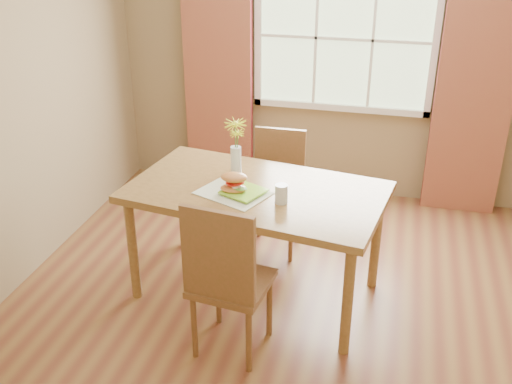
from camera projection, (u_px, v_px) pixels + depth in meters
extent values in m
cube|color=brown|center=(302.00, 303.00, 4.33)|extent=(4.20, 3.80, 0.02)
cube|color=#907B56|center=(344.00, 55.00, 5.39)|extent=(4.20, 0.02, 2.70)
cube|color=#907B56|center=(219.00, 308.00, 2.06)|extent=(4.20, 0.02, 2.70)
cube|color=#907B56|center=(11.00, 100.00, 4.18)|extent=(0.02, 3.80, 2.70)
cube|color=#B3CE9C|center=(344.00, 38.00, 5.29)|extent=(1.50, 0.02, 1.20)
cube|color=white|center=(340.00, 108.00, 5.55)|extent=(1.62, 0.04, 0.06)
cube|color=white|center=(258.00, 35.00, 5.44)|extent=(0.06, 0.04, 1.32)
cube|color=white|center=(436.00, 44.00, 5.10)|extent=(0.06, 0.04, 1.32)
cube|color=white|center=(344.00, 39.00, 5.27)|extent=(1.50, 0.03, 0.02)
cube|color=maroon|center=(218.00, 77.00, 5.63)|extent=(0.65, 0.08, 2.20)
cube|color=maroon|center=(474.00, 95.00, 5.14)|extent=(0.65, 0.08, 2.20)
cube|color=olive|center=(256.00, 192.00, 4.09)|extent=(1.85, 1.22, 0.05)
cylinder|color=olive|center=(133.00, 250.00, 4.21)|extent=(0.07, 0.07, 0.79)
cylinder|color=olive|center=(347.00, 302.00, 3.67)|extent=(0.07, 0.07, 0.79)
cylinder|color=olive|center=(187.00, 202.00, 4.87)|extent=(0.07, 0.07, 0.79)
cylinder|color=olive|center=(376.00, 240.00, 4.33)|extent=(0.07, 0.07, 0.79)
cube|color=brown|center=(232.00, 283.00, 3.69)|extent=(0.50, 0.50, 0.04)
cube|color=brown|center=(217.00, 257.00, 3.38)|extent=(0.45, 0.09, 0.58)
cylinder|color=brown|center=(194.00, 327.00, 3.71)|extent=(0.04, 0.04, 0.46)
cylinder|color=brown|center=(249.00, 341.00, 3.59)|extent=(0.04, 0.04, 0.46)
cylinder|color=brown|center=(218.00, 294.00, 4.02)|extent=(0.04, 0.04, 0.46)
cylinder|color=brown|center=(269.00, 306.00, 3.90)|extent=(0.04, 0.04, 0.46)
cube|color=brown|center=(275.00, 201.00, 4.79)|extent=(0.41, 0.41, 0.04)
cube|color=brown|center=(280.00, 159.00, 4.83)|extent=(0.41, 0.04, 0.53)
cylinder|color=brown|center=(250.00, 233.00, 4.78)|extent=(0.04, 0.04, 0.42)
cylinder|color=brown|center=(291.00, 238.00, 4.71)|extent=(0.04, 0.04, 0.42)
cylinder|color=brown|center=(259.00, 214.00, 5.07)|extent=(0.04, 0.04, 0.42)
cylinder|color=brown|center=(298.00, 218.00, 5.00)|extent=(0.04, 0.04, 0.42)
cube|color=beige|center=(233.00, 193.00, 4.01)|extent=(0.54, 0.48, 0.01)
cube|color=#93DE37|center=(244.00, 193.00, 3.99)|extent=(0.32, 0.32, 0.01)
ellipsoid|color=#D9924A|center=(234.00, 188.00, 3.98)|extent=(0.19, 0.14, 0.05)
ellipsoid|color=#4C8C2D|center=(240.00, 188.00, 3.94)|extent=(0.10, 0.07, 0.01)
cylinder|color=red|center=(233.00, 183.00, 3.97)|extent=(0.09, 0.09, 0.01)
cylinder|color=red|center=(238.00, 182.00, 3.96)|extent=(0.09, 0.09, 0.01)
ellipsoid|color=#D9924A|center=(234.00, 177.00, 3.95)|extent=(0.19, 0.14, 0.06)
cylinder|color=silver|center=(281.00, 194.00, 3.86)|extent=(0.08, 0.08, 0.13)
cylinder|color=silver|center=(281.00, 195.00, 3.87)|extent=(0.07, 0.07, 0.11)
cylinder|color=silver|center=(236.00, 159.00, 4.28)|extent=(0.08, 0.08, 0.19)
cylinder|color=silver|center=(236.00, 166.00, 4.30)|extent=(0.07, 0.07, 0.10)
cylinder|color=#3D7028|center=(236.00, 148.00, 4.25)|extent=(0.01, 0.01, 0.36)
cylinder|color=#3D7028|center=(237.00, 153.00, 4.25)|extent=(0.01, 0.01, 0.30)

